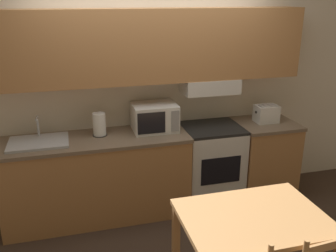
# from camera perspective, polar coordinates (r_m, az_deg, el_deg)

# --- Properties ---
(ground_plane) EXTENTS (16.00, 16.00, 0.00)m
(ground_plane) POSITION_cam_1_polar(r_m,az_deg,el_deg) (4.57, -2.44, -10.21)
(ground_plane) COLOR #3D2D23
(wall_back) EXTENTS (5.58, 0.38, 2.55)m
(wall_back) POSITION_cam_1_polar(r_m,az_deg,el_deg) (3.97, -2.33, 8.75)
(wall_back) COLOR silver
(wall_back) RESTS_ON ground_plane
(lower_counter_main) EXTENTS (1.90, 0.62, 0.89)m
(lower_counter_main) POSITION_cam_1_polar(r_m,az_deg,el_deg) (4.02, -10.70, -7.74)
(lower_counter_main) COLOR #B27A47
(lower_counter_main) RESTS_ON ground_plane
(lower_counter_right_stub) EXTENTS (0.65, 0.62, 0.89)m
(lower_counter_right_stub) POSITION_cam_1_polar(r_m,az_deg,el_deg) (4.54, 14.27, -4.74)
(lower_counter_right_stub) COLOR #B27A47
(lower_counter_right_stub) RESTS_ON ground_plane
(stove_range) EXTENTS (0.63, 0.58, 0.89)m
(stove_range) POSITION_cam_1_polar(r_m,az_deg,el_deg) (4.28, 6.54, -5.72)
(stove_range) COLOR silver
(stove_range) RESTS_ON ground_plane
(microwave) EXTENTS (0.46, 0.38, 0.28)m
(microwave) POSITION_cam_1_polar(r_m,az_deg,el_deg) (3.95, -2.08, 1.36)
(microwave) COLOR silver
(microwave) RESTS_ON lower_counter_main
(toaster) EXTENTS (0.26, 0.19, 0.19)m
(toaster) POSITION_cam_1_polar(r_m,az_deg,el_deg) (4.36, 14.74, 1.84)
(toaster) COLOR silver
(toaster) RESTS_ON lower_counter_right_stub
(sink_basin) EXTENTS (0.57, 0.41, 0.24)m
(sink_basin) POSITION_cam_1_polar(r_m,az_deg,el_deg) (3.84, -19.14, -2.28)
(sink_basin) COLOR #B7BABF
(sink_basin) RESTS_ON lower_counter_main
(paper_towel_roll) EXTENTS (0.15, 0.15, 0.24)m
(paper_towel_roll) POSITION_cam_1_polar(r_m,az_deg,el_deg) (3.87, -10.42, 0.24)
(paper_towel_roll) COLOR black
(paper_towel_roll) RESTS_ON lower_counter_main
(dining_table) EXTENTS (1.03, 0.76, 0.77)m
(dining_table) POSITION_cam_1_polar(r_m,az_deg,el_deg) (2.86, 12.77, -15.12)
(dining_table) COLOR #B27F4C
(dining_table) RESTS_ON ground_plane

